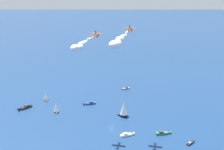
{
  "coord_description": "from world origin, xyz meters",
  "views": [
    {
      "loc": [
        142.04,
        -71.39,
        83.56
      ],
      "look_at": [
        -0.84,
        0.68,
        33.09
      ],
      "focal_mm": 46.17,
      "sensor_mm": 36.0,
      "label": 1
    }
  ],
  "objects_px": {
    "motorboat_far_port": "(164,133)",
    "sailboat_offshore": "(46,96)",
    "sailboat_near_centre": "(124,109)",
    "biplane_wingman": "(129,30)",
    "motorboat_outer_ring_a": "(125,89)",
    "biplane_lead": "(96,35)",
    "motorboat_outer_ring_d": "(89,103)",
    "wingwalker_wingman": "(130,26)",
    "wingwalker_lead": "(96,32)",
    "sailboat_ahead": "(56,107)",
    "motorboat_outer_ring_b": "(128,135)",
    "motorboat_far_stbd": "(191,143)",
    "motorboat_outer_ring_e": "(24,108)"
  },
  "relations": [
    {
      "from": "motorboat_far_port",
      "to": "sailboat_offshore",
      "type": "relative_size",
      "value": 1.19
    },
    {
      "from": "sailboat_near_centre",
      "to": "biplane_wingman",
      "type": "height_order",
      "value": "biplane_wingman"
    },
    {
      "from": "sailboat_offshore",
      "to": "motorboat_outer_ring_a",
      "type": "xyz_separation_m",
      "value": [
        5.76,
        64.84,
        -2.98
      ]
    },
    {
      "from": "biplane_lead",
      "to": "motorboat_outer_ring_d",
      "type": "bearing_deg",
      "value": 166.62
    },
    {
      "from": "motorboat_far_port",
      "to": "wingwalker_wingman",
      "type": "distance_m",
      "value": 64.88
    },
    {
      "from": "wingwalker_lead",
      "to": "wingwalker_wingman",
      "type": "height_order",
      "value": "wingwalker_wingman"
    },
    {
      "from": "sailboat_ahead",
      "to": "motorboat_outer_ring_b",
      "type": "distance_m",
      "value": 57.02
    },
    {
      "from": "motorboat_far_stbd",
      "to": "motorboat_far_port",
      "type": "bearing_deg",
      "value": -156.57
    },
    {
      "from": "sailboat_offshore",
      "to": "biplane_wingman",
      "type": "relative_size",
      "value": 1.17
    },
    {
      "from": "motorboat_outer_ring_b",
      "to": "wingwalker_wingman",
      "type": "relative_size",
      "value": 4.99
    },
    {
      "from": "motorboat_outer_ring_e",
      "to": "biplane_wingman",
      "type": "relative_size",
      "value": 1.59
    },
    {
      "from": "biplane_lead",
      "to": "wingwalker_lead",
      "type": "xyz_separation_m",
      "value": [
        0.02,
        0.05,
        2.19
      ]
    },
    {
      "from": "motorboat_far_port",
      "to": "wingwalker_lead",
      "type": "height_order",
      "value": "wingwalker_lead"
    },
    {
      "from": "biplane_lead",
      "to": "wingwalker_lead",
      "type": "relative_size",
      "value": 3.8
    },
    {
      "from": "motorboat_outer_ring_d",
      "to": "wingwalker_wingman",
      "type": "relative_size",
      "value": 5.43
    },
    {
      "from": "motorboat_outer_ring_d",
      "to": "motorboat_outer_ring_e",
      "type": "relative_size",
      "value": 0.9
    },
    {
      "from": "motorboat_far_stbd",
      "to": "motorboat_outer_ring_d",
      "type": "height_order",
      "value": "motorboat_outer_ring_d"
    },
    {
      "from": "wingwalker_wingman",
      "to": "motorboat_outer_ring_b",
      "type": "bearing_deg",
      "value": -29.48
    },
    {
      "from": "sailboat_offshore",
      "to": "biplane_lead",
      "type": "relative_size",
      "value": 1.17
    },
    {
      "from": "sailboat_ahead",
      "to": "biplane_wingman",
      "type": "relative_size",
      "value": 1.2
    },
    {
      "from": "sailboat_near_centre",
      "to": "biplane_lead",
      "type": "distance_m",
      "value": 55.15
    },
    {
      "from": "motorboat_far_port",
      "to": "motorboat_outer_ring_e",
      "type": "xyz_separation_m",
      "value": [
        -73.43,
        -66.11,
        0.11
      ]
    },
    {
      "from": "motorboat_outer_ring_e",
      "to": "wingwalker_lead",
      "type": "height_order",
      "value": "wingwalker_lead"
    },
    {
      "from": "motorboat_outer_ring_d",
      "to": "biplane_lead",
      "type": "relative_size",
      "value": 1.43
    },
    {
      "from": "sailboat_ahead",
      "to": "biplane_wingman",
      "type": "distance_m",
      "value": 75.44
    },
    {
      "from": "sailboat_near_centre",
      "to": "motorboat_outer_ring_e",
      "type": "xyz_separation_m",
      "value": [
        -42.05,
        -56.49,
        -4.38
      ]
    },
    {
      "from": "sailboat_near_centre",
      "to": "sailboat_ahead",
      "type": "relative_size",
      "value": 1.42
    },
    {
      "from": "sailboat_near_centre",
      "to": "wingwalker_lead",
      "type": "bearing_deg",
      "value": -79.94
    },
    {
      "from": "motorboat_far_stbd",
      "to": "motorboat_outer_ring_a",
      "type": "height_order",
      "value": "motorboat_outer_ring_a"
    },
    {
      "from": "sailboat_offshore",
      "to": "motorboat_outer_ring_d",
      "type": "height_order",
      "value": "sailboat_offshore"
    },
    {
      "from": "biplane_lead",
      "to": "wingwalker_wingman",
      "type": "distance_m",
      "value": 19.76
    },
    {
      "from": "motorboat_far_port",
      "to": "motorboat_outer_ring_d",
      "type": "xyz_separation_m",
      "value": [
        -60.33,
        -22.67,
        0.02
      ]
    },
    {
      "from": "motorboat_outer_ring_b",
      "to": "motorboat_outer_ring_e",
      "type": "distance_m",
      "value": 80.3
    },
    {
      "from": "biplane_wingman",
      "to": "motorboat_outer_ring_a",
      "type": "bearing_deg",
      "value": 152.36
    },
    {
      "from": "wingwalker_lead",
      "to": "wingwalker_wingman",
      "type": "relative_size",
      "value": 1.0
    },
    {
      "from": "sailboat_offshore",
      "to": "motorboat_outer_ring_e",
      "type": "distance_m",
      "value": 19.82
    },
    {
      "from": "sailboat_ahead",
      "to": "motorboat_outer_ring_e",
      "type": "xyz_separation_m",
      "value": [
        -15.91,
        -18.48,
        -2.85
      ]
    },
    {
      "from": "motorboat_outer_ring_a",
      "to": "wingwalker_lead",
      "type": "relative_size",
      "value": 4.31
    },
    {
      "from": "sailboat_near_centre",
      "to": "sailboat_ahead",
      "type": "height_order",
      "value": "sailboat_near_centre"
    },
    {
      "from": "sailboat_offshore",
      "to": "biplane_wingman",
      "type": "bearing_deg",
      "value": 29.37
    },
    {
      "from": "wingwalker_lead",
      "to": "wingwalker_wingman",
      "type": "distance_m",
      "value": 19.26
    },
    {
      "from": "sailboat_offshore",
      "to": "biplane_lead",
      "type": "bearing_deg",
      "value": 18.35
    },
    {
      "from": "motorboat_far_stbd",
      "to": "motorboat_outer_ring_a",
      "type": "xyz_separation_m",
      "value": [
        -91.61,
        9.73,
        0.13
      ]
    },
    {
      "from": "motorboat_outer_ring_d",
      "to": "biplane_lead",
      "type": "bearing_deg",
      "value": -13.38
    },
    {
      "from": "motorboat_outer_ring_a",
      "to": "biplane_wingman",
      "type": "xyz_separation_m",
      "value": [
        56.69,
        -29.69,
        58.41
      ]
    },
    {
      "from": "sailboat_offshore",
      "to": "biplane_lead",
      "type": "distance_m",
      "value": 77.6
    },
    {
      "from": "biplane_lead",
      "to": "wingwalker_wingman",
      "type": "bearing_deg",
      "value": 64.33
    },
    {
      "from": "motorboat_outer_ring_d",
      "to": "wingwalker_lead",
      "type": "relative_size",
      "value": 5.43
    },
    {
      "from": "motorboat_far_port",
      "to": "wingwalker_wingman",
      "type": "height_order",
      "value": "wingwalker_wingman"
    },
    {
      "from": "sailboat_near_centre",
      "to": "motorboat_outer_ring_e",
      "type": "relative_size",
      "value": 1.07
    }
  ]
}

